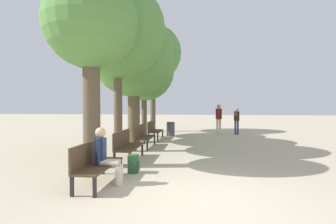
% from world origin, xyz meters
% --- Properties ---
extents(ground_plane, '(80.00, 80.00, 0.00)m').
position_xyz_m(ground_plane, '(0.00, 0.00, 0.00)').
color(ground_plane, '#B7A88E').
extents(bench_row_0, '(0.54, 1.70, 0.91)m').
position_xyz_m(bench_row_0, '(-2.26, 0.79, 0.51)').
color(bench_row_0, '#4C3823').
rests_on(bench_row_0, ground_plane).
extents(bench_row_1, '(0.54, 1.70, 0.91)m').
position_xyz_m(bench_row_1, '(-2.26, 3.27, 0.51)').
color(bench_row_1, '#4C3823').
rests_on(bench_row_1, ground_plane).
extents(bench_row_2, '(0.54, 1.70, 0.91)m').
position_xyz_m(bench_row_2, '(-2.26, 5.76, 0.51)').
color(bench_row_2, '#4C3823').
rests_on(bench_row_2, ground_plane).
extents(bench_row_3, '(0.54, 1.70, 0.91)m').
position_xyz_m(bench_row_3, '(-2.26, 8.25, 0.51)').
color(bench_row_3, '#4C3823').
rests_on(bench_row_3, ground_plane).
extents(tree_row_0, '(2.59, 2.59, 5.32)m').
position_xyz_m(tree_row_0, '(-2.98, 2.34, 3.92)').
color(tree_row_0, brown).
rests_on(tree_row_0, ground_plane).
extents(tree_row_1, '(3.52, 3.52, 6.22)m').
position_xyz_m(tree_row_1, '(-2.98, 4.73, 4.44)').
color(tree_row_1, brown).
rests_on(tree_row_1, ground_plane).
extents(tree_row_2, '(3.80, 3.80, 5.87)m').
position_xyz_m(tree_row_2, '(-2.98, 7.07, 3.93)').
color(tree_row_2, brown).
rests_on(tree_row_2, ground_plane).
extents(tree_row_3, '(3.30, 3.30, 5.23)m').
position_xyz_m(tree_row_3, '(-2.98, 9.34, 3.57)').
color(tree_row_3, brown).
rests_on(tree_row_3, ground_plane).
extents(tree_row_4, '(3.69, 3.69, 6.90)m').
position_xyz_m(tree_row_4, '(-2.98, 12.04, 5.02)').
color(tree_row_4, brown).
rests_on(tree_row_4, ground_plane).
extents(person_seated, '(0.59, 0.33, 1.24)m').
position_xyz_m(person_seated, '(-2.02, 0.79, 0.66)').
color(person_seated, beige).
rests_on(person_seated, ground_plane).
extents(backpack, '(0.26, 0.28, 0.46)m').
position_xyz_m(backpack, '(-1.66, 1.81, 0.23)').
color(backpack, '#284C2D').
rests_on(backpack, ground_plane).
extents(pedestrian_near, '(0.32, 0.28, 1.56)m').
position_xyz_m(pedestrian_near, '(2.15, 10.85, 0.89)').
color(pedestrian_near, '#384260').
rests_on(pedestrian_near, ground_plane).
extents(pedestrian_mid, '(0.35, 0.29, 1.74)m').
position_xyz_m(pedestrian_mid, '(1.12, 10.72, 1.00)').
color(pedestrian_mid, beige).
rests_on(pedestrian_mid, ground_plane).
extents(trash_bin, '(0.44, 0.44, 0.78)m').
position_xyz_m(trash_bin, '(-1.55, 9.55, 0.39)').
color(trash_bin, '#4C4C51').
rests_on(trash_bin, ground_plane).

